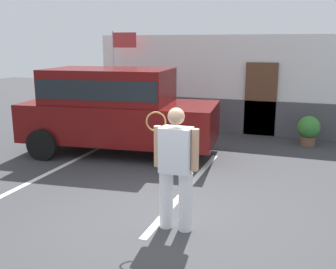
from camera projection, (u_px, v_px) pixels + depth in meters
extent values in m
plane|color=#38383A|center=(163.00, 219.00, 6.10)|extent=(40.00, 40.00, 0.00)
cube|color=silver|center=(55.00, 170.00, 8.46)|extent=(0.12, 4.40, 0.01)
cube|color=silver|center=(189.00, 186.00, 7.49)|extent=(0.12, 4.40, 0.01)
cube|color=white|center=(239.00, 84.00, 11.76)|extent=(8.89, 0.30, 2.87)
cube|color=#4C4C51|center=(237.00, 117.00, 11.78)|extent=(7.47, 0.10, 1.01)
cube|color=brown|center=(260.00, 99.00, 11.42)|extent=(0.90, 0.06, 2.10)
cube|color=#590C0C|center=(120.00, 121.00, 9.59)|extent=(4.78, 2.40, 0.90)
cube|color=#590C0C|center=(109.00, 86.00, 9.45)|extent=(3.08, 2.07, 0.80)
cube|color=black|center=(109.00, 86.00, 9.45)|extent=(3.02, 2.08, 0.44)
cylinder|color=black|center=(190.00, 133.00, 10.24)|extent=(0.74, 0.34, 0.72)
cylinder|color=black|center=(174.00, 153.00, 8.44)|extent=(0.74, 0.34, 0.72)
cylinder|color=black|center=(79.00, 128.00, 10.94)|extent=(0.74, 0.34, 0.72)
cylinder|color=black|center=(43.00, 144.00, 9.13)|extent=(0.74, 0.34, 0.72)
cylinder|color=white|center=(185.00, 202.00, 5.66)|extent=(0.20, 0.20, 0.87)
cylinder|color=white|center=(166.00, 199.00, 5.76)|extent=(0.20, 0.20, 0.87)
cube|color=silver|center=(176.00, 150.00, 5.54)|extent=(0.45, 0.28, 0.64)
sphere|color=tan|center=(176.00, 116.00, 5.43)|extent=(0.24, 0.24, 0.24)
cylinder|color=tan|center=(195.00, 150.00, 5.44)|extent=(0.11, 0.11, 0.59)
cylinder|color=tan|center=(158.00, 146.00, 5.63)|extent=(0.11, 0.11, 0.59)
torus|color=olive|center=(156.00, 122.00, 5.61)|extent=(0.29, 0.11, 0.29)
cylinder|color=olive|center=(156.00, 138.00, 5.66)|extent=(0.03, 0.03, 0.20)
cylinder|color=brown|center=(308.00, 141.00, 10.48)|extent=(0.38, 0.38, 0.23)
sphere|color=#387F33|center=(309.00, 127.00, 10.40)|extent=(0.59, 0.59, 0.59)
cylinder|color=silver|center=(114.00, 80.00, 12.52)|extent=(0.05, 0.05, 3.00)
cube|color=#B23838|center=(125.00, 40.00, 12.11)|extent=(0.75, 0.08, 0.45)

